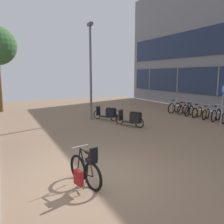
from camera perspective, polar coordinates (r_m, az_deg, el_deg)
ground at (r=7.14m, az=6.51°, el=-13.36°), size 21.00×40.00×0.13m
bicycle_foreground at (r=5.88m, az=-6.60°, el=-14.12°), size 0.57×1.34×1.08m
bicycle_rack_03 at (r=15.01m, az=24.16°, el=-0.68°), size 1.33×0.56×1.01m
bicycle_rack_04 at (r=15.40m, az=22.04°, el=-0.41°), size 1.17×0.57×0.92m
bicycle_rack_05 at (r=15.84m, az=20.15°, el=-0.01°), size 1.28×0.52×0.96m
bicycle_rack_06 at (r=16.31m, az=18.41°, el=0.33°), size 1.25×0.59×0.96m
bicycle_rack_07 at (r=16.86m, az=17.01°, el=0.63°), size 1.26×0.48×0.92m
bicycle_rack_08 at (r=17.25m, az=15.07°, el=1.01°), size 1.41×0.48×1.02m
scooter_near at (r=13.88m, az=-1.05°, el=-0.36°), size 0.98×1.66×0.83m
scooter_mid at (r=12.28m, az=4.92°, el=-1.60°), size 0.90×1.77×0.84m
parking_sign at (r=12.99m, az=25.49°, el=2.45°), size 0.40×0.07×2.23m
lamp_post at (r=14.10m, az=-5.27°, el=10.96°), size 0.20×0.52×5.68m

